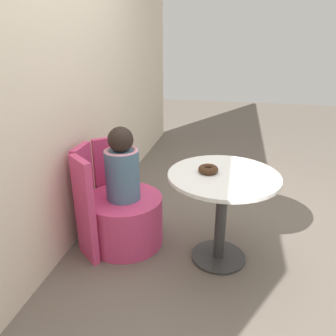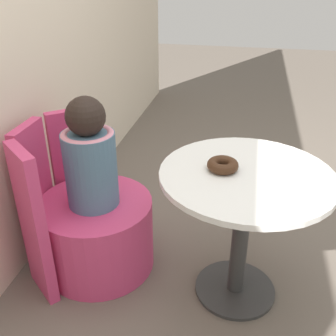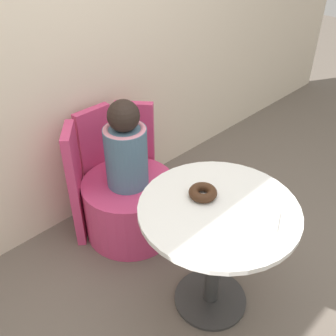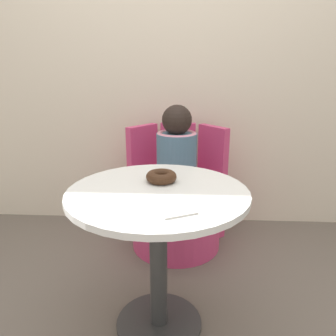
{
  "view_description": "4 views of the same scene",
  "coord_description": "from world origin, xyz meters",
  "px_view_note": "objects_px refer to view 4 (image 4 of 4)",
  "views": [
    {
      "loc": [
        -2.0,
        -0.04,
        1.47
      ],
      "look_at": [
        0.06,
        0.4,
        0.62
      ],
      "focal_mm": 35.0,
      "sensor_mm": 36.0,
      "label": 1
    },
    {
      "loc": [
        -1.48,
        0.04,
        1.42
      ],
      "look_at": [
        -0.03,
        0.34,
        0.63
      ],
      "focal_mm": 42.0,
      "sensor_mm": 36.0,
      "label": 2
    },
    {
      "loc": [
        -1.13,
        -0.76,
        1.78
      ],
      "look_at": [
        -0.02,
        0.35,
        0.68
      ],
      "focal_mm": 42.0,
      "sensor_mm": 36.0,
      "label": 3
    },
    {
      "loc": [
        0.07,
        -1.19,
        1.11
      ],
      "look_at": [
        -0.02,
        0.41,
        0.62
      ],
      "focal_mm": 35.0,
      "sensor_mm": 36.0,
      "label": 4
    }
  ],
  "objects_px": {
    "round_table": "(158,226)",
    "tub_chair": "(176,218)",
    "child_figure": "(177,153)",
    "donut": "(161,177)"
  },
  "relations": [
    {
      "from": "donut",
      "to": "child_figure",
      "type": "bearing_deg",
      "value": 85.53
    },
    {
      "from": "round_table",
      "to": "tub_chair",
      "type": "height_order",
      "value": "round_table"
    },
    {
      "from": "child_figure",
      "to": "tub_chair",
      "type": "bearing_deg",
      "value": -79.38
    },
    {
      "from": "tub_chair",
      "to": "donut",
      "type": "bearing_deg",
      "value": -94.47
    },
    {
      "from": "tub_chair",
      "to": "donut",
      "type": "xyz_separation_m",
      "value": [
        -0.05,
        -0.61,
        0.48
      ]
    },
    {
      "from": "round_table",
      "to": "donut",
      "type": "xyz_separation_m",
      "value": [
        0.01,
        0.1,
        0.18
      ]
    },
    {
      "from": "child_figure",
      "to": "donut",
      "type": "relative_size",
      "value": 4.07
    },
    {
      "from": "tub_chair",
      "to": "child_figure",
      "type": "distance_m",
      "value": 0.43
    },
    {
      "from": "tub_chair",
      "to": "child_figure",
      "type": "relative_size",
      "value": 1.06
    },
    {
      "from": "round_table",
      "to": "tub_chair",
      "type": "distance_m",
      "value": 0.77
    }
  ]
}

